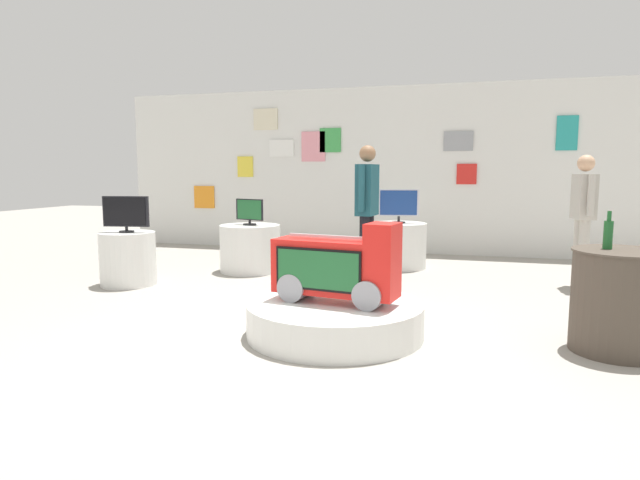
% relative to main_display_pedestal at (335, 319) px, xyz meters
% --- Properties ---
extents(ground_plane, '(30.00, 30.00, 0.00)m').
position_rel_main_display_pedestal_xyz_m(ground_plane, '(-0.26, -0.25, -0.15)').
color(ground_plane, '#9E998E').
extents(back_wall_display, '(10.18, 0.13, 2.90)m').
position_rel_main_display_pedestal_xyz_m(back_wall_display, '(-0.27, 5.08, 1.31)').
color(back_wall_display, silver).
rests_on(back_wall_display, ground).
extents(main_display_pedestal, '(1.54, 1.54, 0.29)m').
position_rel_main_display_pedestal_xyz_m(main_display_pedestal, '(0.00, 0.00, 0.00)').
color(main_display_pedestal, silver).
rests_on(main_display_pedestal, ground).
extents(novelty_firetruck_tv, '(1.13, 0.52, 0.71)m').
position_rel_main_display_pedestal_xyz_m(novelty_firetruck_tv, '(0.02, -0.01, 0.44)').
color(novelty_firetruck_tv, gray).
rests_on(novelty_firetruck_tv, main_display_pedestal).
extents(display_pedestal_left_rear, '(0.86, 0.86, 0.67)m').
position_rel_main_display_pedestal_xyz_m(display_pedestal_left_rear, '(-1.92, 2.65, 0.19)').
color(display_pedestal_left_rear, silver).
rests_on(display_pedestal_left_rear, ground).
extents(tv_on_left_rear, '(0.46, 0.19, 0.37)m').
position_rel_main_display_pedestal_xyz_m(tv_on_left_rear, '(-1.92, 2.64, 0.72)').
color(tv_on_left_rear, black).
rests_on(tv_on_left_rear, display_pedestal_left_rear).
extents(display_pedestal_center_rear, '(0.83, 0.83, 0.67)m').
position_rel_main_display_pedestal_xyz_m(display_pedestal_center_rear, '(0.09, 3.53, 0.19)').
color(display_pedestal_center_rear, silver).
rests_on(display_pedestal_center_rear, ground).
extents(tv_on_center_rear, '(0.59, 0.20, 0.50)m').
position_rel_main_display_pedestal_xyz_m(tv_on_center_rear, '(0.09, 3.53, 0.80)').
color(tv_on_center_rear, black).
rests_on(tv_on_center_rear, display_pedestal_center_rear).
extents(display_pedestal_right_rear, '(0.69, 0.69, 0.67)m').
position_rel_main_display_pedestal_xyz_m(display_pedestal_right_rear, '(-3.05, 1.37, 0.19)').
color(display_pedestal_right_rear, silver).
rests_on(display_pedestal_right_rear, ground).
extents(tv_on_right_rear, '(0.59, 0.18, 0.45)m').
position_rel_main_display_pedestal_xyz_m(tv_on_right_rear, '(-3.05, 1.36, 0.77)').
color(tv_on_right_rear, black).
rests_on(tv_on_right_rear, display_pedestal_right_rear).
extents(side_table_round, '(0.74, 0.74, 0.82)m').
position_rel_main_display_pedestal_xyz_m(side_table_round, '(2.27, 0.18, 0.27)').
color(side_table_round, '#4C4238').
rests_on(side_table_round, ground).
extents(bottle_on_side_table, '(0.07, 0.07, 0.30)m').
position_rel_main_display_pedestal_xyz_m(bottle_on_side_table, '(2.16, 0.22, 0.79)').
color(bottle_on_side_table, '#195926').
rests_on(bottle_on_side_table, side_table_round).
extents(shopper_browsing_near_truck, '(0.24, 0.56, 1.75)m').
position_rel_main_display_pedestal_xyz_m(shopper_browsing_near_truck, '(-0.11, 2.06, 0.88)').
color(shopper_browsing_near_truck, black).
rests_on(shopper_browsing_near_truck, ground).
extents(shopper_browsing_rear, '(0.25, 0.56, 1.63)m').
position_rel_main_display_pedestal_xyz_m(shopper_browsing_rear, '(2.43, 2.68, 0.81)').
color(shopper_browsing_rear, '#B2ADA3').
rests_on(shopper_browsing_rear, ground).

